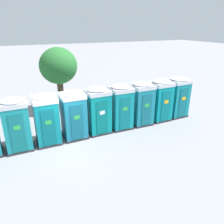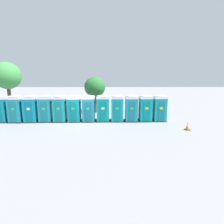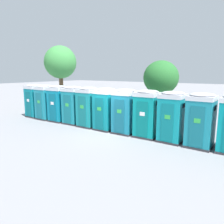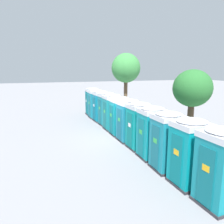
{
  "view_description": "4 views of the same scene",
  "coord_description": "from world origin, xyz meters",
  "px_view_note": "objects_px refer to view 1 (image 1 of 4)",
  "views": [
    {
      "loc": [
        -1.79,
        -9.84,
        5.59
      ],
      "look_at": [
        2.86,
        0.44,
        1.05
      ],
      "focal_mm": 35.0,
      "sensor_mm": 36.0,
      "label": 1
    },
    {
      "loc": [
        2.75,
        -16.0,
        4.19
      ],
      "look_at": [
        2.91,
        0.44,
        0.91
      ],
      "focal_mm": 28.0,
      "sensor_mm": 36.0,
      "label": 2
    },
    {
      "loc": [
        7.15,
        -9.89,
        3.45
      ],
      "look_at": [
        -0.21,
        0.39,
        1.13
      ],
      "focal_mm": 35.0,
      "sensor_mm": 36.0,
      "label": 3
    },
    {
      "loc": [
        12.32,
        -4.71,
        4.28
      ],
      "look_at": [
        -2.12,
        0.35,
        1.24
      ],
      "focal_mm": 35.0,
      "sensor_mm": 36.0,
      "label": 4
    }
  ],
  "objects_px": {
    "portapotty_11": "(177,97)",
    "street_tree_1": "(58,67)",
    "portapotty_5": "(46,119)",
    "portapotty_8": "(121,107)",
    "portapotty_7": "(98,110)",
    "portapotty_9": "(142,103)",
    "portapotty_4": "(16,124)",
    "portapotty_6": "(74,115)",
    "portapotty_10": "(160,100)"
  },
  "relations": [
    {
      "from": "portapotty_9",
      "to": "portapotty_7",
      "type": "bearing_deg",
      "value": 179.31
    },
    {
      "from": "portapotty_7",
      "to": "portapotty_10",
      "type": "distance_m",
      "value": 4.09
    },
    {
      "from": "portapotty_5",
      "to": "portapotty_10",
      "type": "xyz_separation_m",
      "value": [
        6.81,
        0.11,
        -0.0
      ]
    },
    {
      "from": "portapotty_7",
      "to": "portapotty_9",
      "type": "relative_size",
      "value": 1.0
    },
    {
      "from": "portapotty_11",
      "to": "portapotty_9",
      "type": "bearing_deg",
      "value": -177.43
    },
    {
      "from": "portapotty_4",
      "to": "portapotty_11",
      "type": "distance_m",
      "value": 9.54
    },
    {
      "from": "portapotty_9",
      "to": "portapotty_10",
      "type": "height_order",
      "value": "same"
    },
    {
      "from": "portapotty_4",
      "to": "street_tree_1",
      "type": "xyz_separation_m",
      "value": [
        2.98,
        4.33,
        1.74
      ]
    },
    {
      "from": "portapotty_6",
      "to": "street_tree_1",
      "type": "distance_m",
      "value": 4.64
    },
    {
      "from": "portapotty_8",
      "to": "portapotty_10",
      "type": "xyz_separation_m",
      "value": [
        2.73,
        0.03,
        -0.0
      ]
    },
    {
      "from": "portapotty_7",
      "to": "portapotty_8",
      "type": "height_order",
      "value": "same"
    },
    {
      "from": "portapotty_4",
      "to": "street_tree_1",
      "type": "relative_size",
      "value": 0.6
    },
    {
      "from": "portapotty_10",
      "to": "portapotty_11",
      "type": "bearing_deg",
      "value": 2.91
    },
    {
      "from": "portapotty_4",
      "to": "portapotty_6",
      "type": "distance_m",
      "value": 2.73
    },
    {
      "from": "portapotty_4",
      "to": "portapotty_5",
      "type": "distance_m",
      "value": 1.36
    },
    {
      "from": "portapotty_4",
      "to": "portapotty_7",
      "type": "distance_m",
      "value": 4.09
    },
    {
      "from": "portapotty_5",
      "to": "portapotty_11",
      "type": "bearing_deg",
      "value": 1.27
    },
    {
      "from": "portapotty_4",
      "to": "portapotty_9",
      "type": "distance_m",
      "value": 6.81
    },
    {
      "from": "portapotty_4",
      "to": "portapotty_10",
      "type": "bearing_deg",
      "value": 0.89
    },
    {
      "from": "portapotty_8",
      "to": "portapotty_10",
      "type": "height_order",
      "value": "same"
    },
    {
      "from": "portapotty_5",
      "to": "portapotty_8",
      "type": "distance_m",
      "value": 4.09
    },
    {
      "from": "portapotty_5",
      "to": "portapotty_9",
      "type": "xyz_separation_m",
      "value": [
        5.45,
        0.06,
        -0.0
      ]
    },
    {
      "from": "portapotty_8",
      "to": "portapotty_10",
      "type": "relative_size",
      "value": 1.0
    },
    {
      "from": "portapotty_5",
      "to": "portapotty_6",
      "type": "distance_m",
      "value": 1.36
    },
    {
      "from": "portapotty_9",
      "to": "portapotty_4",
      "type": "bearing_deg",
      "value": -179.38
    },
    {
      "from": "portapotty_7",
      "to": "portapotty_5",
      "type": "bearing_deg",
      "value": -178.07
    },
    {
      "from": "portapotty_5",
      "to": "portapotty_10",
      "type": "height_order",
      "value": "same"
    },
    {
      "from": "portapotty_7",
      "to": "portapotty_11",
      "type": "bearing_deg",
      "value": 0.94
    },
    {
      "from": "portapotty_5",
      "to": "portapotty_8",
      "type": "height_order",
      "value": "same"
    },
    {
      "from": "portapotty_6",
      "to": "portapotty_8",
      "type": "height_order",
      "value": "same"
    },
    {
      "from": "portapotty_7",
      "to": "portapotty_8",
      "type": "relative_size",
      "value": 1.0
    },
    {
      "from": "portapotty_5",
      "to": "portapotty_9",
      "type": "height_order",
      "value": "same"
    },
    {
      "from": "portapotty_7",
      "to": "street_tree_1",
      "type": "bearing_deg",
      "value": 104.63
    },
    {
      "from": "portapotty_10",
      "to": "portapotty_11",
      "type": "height_order",
      "value": "same"
    },
    {
      "from": "portapotty_5",
      "to": "street_tree_1",
      "type": "distance_m",
      "value": 4.93
    },
    {
      "from": "portapotty_5",
      "to": "portapotty_8",
      "type": "xyz_separation_m",
      "value": [
        4.09,
        0.08,
        -0.0
      ]
    },
    {
      "from": "portapotty_11",
      "to": "street_tree_1",
      "type": "relative_size",
      "value": 0.6
    },
    {
      "from": "portapotty_4",
      "to": "portapotty_5",
      "type": "height_order",
      "value": "same"
    },
    {
      "from": "portapotty_7",
      "to": "portapotty_9",
      "type": "distance_m",
      "value": 2.73
    },
    {
      "from": "street_tree_1",
      "to": "portapotty_4",
      "type": "bearing_deg",
      "value": -124.55
    },
    {
      "from": "portapotty_10",
      "to": "portapotty_11",
      "type": "relative_size",
      "value": 1.0
    },
    {
      "from": "portapotty_6",
      "to": "portapotty_10",
      "type": "distance_m",
      "value": 5.45
    },
    {
      "from": "portapotty_7",
      "to": "portapotty_4",
      "type": "bearing_deg",
      "value": -178.51
    },
    {
      "from": "portapotty_9",
      "to": "street_tree_1",
      "type": "relative_size",
      "value": 0.6
    },
    {
      "from": "portapotty_6",
      "to": "portapotty_11",
      "type": "distance_m",
      "value": 6.81
    },
    {
      "from": "portapotty_4",
      "to": "portapotty_9",
      "type": "height_order",
      "value": "same"
    },
    {
      "from": "street_tree_1",
      "to": "portapotty_9",
      "type": "bearing_deg",
      "value": -48.04
    },
    {
      "from": "portapotty_4",
      "to": "portapotty_5",
      "type": "relative_size",
      "value": 1.0
    },
    {
      "from": "portapotty_4",
      "to": "portapotty_6",
      "type": "xyz_separation_m",
      "value": [
        2.73,
        0.04,
        -0.0
      ]
    },
    {
      "from": "portapotty_7",
      "to": "portapotty_8",
      "type": "xyz_separation_m",
      "value": [
        1.36,
        -0.01,
        0.0
      ]
    }
  ]
}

